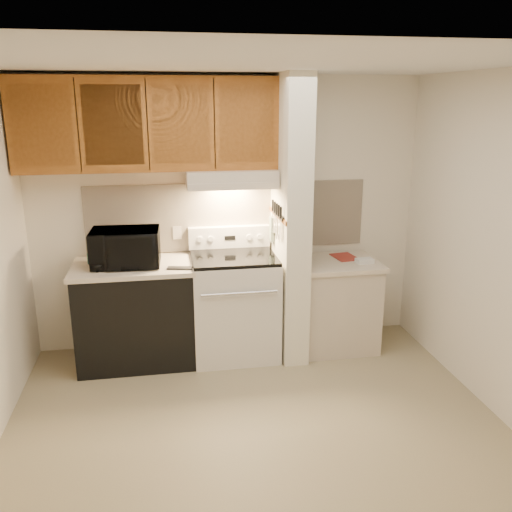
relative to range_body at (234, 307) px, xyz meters
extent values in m
plane|color=tan|center=(0.00, -1.16, -0.46)|extent=(3.60, 3.60, 0.00)
plane|color=white|center=(0.00, -1.16, 2.04)|extent=(3.60, 3.60, 0.00)
cube|color=white|center=(0.00, 0.34, 0.79)|extent=(3.60, 2.50, 0.02)
cube|color=white|center=(1.80, -1.16, 0.79)|extent=(0.02, 3.00, 2.50)
cube|color=#FFE8C9|center=(0.00, 0.33, 0.78)|extent=(2.60, 0.02, 0.63)
cube|color=silver|center=(0.00, 0.00, 0.00)|extent=(0.76, 0.65, 0.92)
cube|color=black|center=(0.00, -0.32, 0.04)|extent=(0.50, 0.01, 0.30)
cylinder|color=silver|center=(0.00, -0.35, 0.26)|extent=(0.65, 0.02, 0.02)
cube|color=black|center=(0.00, 0.00, 0.48)|extent=(0.74, 0.64, 0.03)
cube|color=silver|center=(0.00, 0.28, 0.59)|extent=(0.76, 0.08, 0.20)
cube|color=black|center=(0.00, 0.24, 0.59)|extent=(0.10, 0.01, 0.04)
cylinder|color=silver|center=(-0.28, 0.24, 0.59)|extent=(0.05, 0.02, 0.05)
cylinder|color=silver|center=(-0.18, 0.24, 0.59)|extent=(0.05, 0.02, 0.05)
cylinder|color=silver|center=(0.18, 0.24, 0.59)|extent=(0.05, 0.02, 0.05)
cylinder|color=silver|center=(0.28, 0.24, 0.59)|extent=(0.05, 0.02, 0.05)
cube|color=black|center=(-0.88, 0.01, -0.03)|extent=(1.00, 0.63, 0.87)
cube|color=beige|center=(-0.88, 0.01, 0.43)|extent=(1.04, 0.67, 0.04)
cube|color=black|center=(-0.48, -0.19, 0.46)|extent=(0.22, 0.11, 0.01)
cylinder|color=#24575A|center=(-1.23, 0.11, 0.49)|extent=(0.10, 0.10, 0.09)
cube|color=beige|center=(-0.48, 0.32, 0.64)|extent=(0.08, 0.01, 0.12)
imported|color=black|center=(-0.93, -0.01, 0.61)|extent=(0.59, 0.41, 0.32)
cube|color=white|center=(0.51, -0.01, 0.79)|extent=(0.22, 0.70, 2.50)
cube|color=#9A5820|center=(0.39, -0.01, 0.84)|extent=(0.01, 0.70, 0.04)
cube|color=black|center=(0.39, -0.06, 0.86)|extent=(0.02, 0.42, 0.04)
cube|color=silver|center=(0.38, -0.20, 0.76)|extent=(0.01, 0.03, 0.16)
cylinder|color=black|center=(0.38, -0.22, 0.91)|extent=(0.02, 0.02, 0.10)
cube|color=silver|center=(0.38, -0.15, 0.75)|extent=(0.01, 0.04, 0.18)
cylinder|color=black|center=(0.38, -0.14, 0.91)|extent=(0.02, 0.02, 0.10)
cube|color=silver|center=(0.38, -0.06, 0.74)|extent=(0.01, 0.04, 0.20)
cylinder|color=black|center=(0.38, -0.06, 0.91)|extent=(0.02, 0.02, 0.10)
cube|color=silver|center=(0.38, 0.02, 0.76)|extent=(0.01, 0.04, 0.16)
cylinder|color=black|center=(0.38, 0.02, 0.91)|extent=(0.02, 0.02, 0.10)
cube|color=silver|center=(0.38, 0.10, 0.75)|extent=(0.01, 0.04, 0.18)
cylinder|color=black|center=(0.38, 0.11, 0.91)|extent=(0.02, 0.02, 0.10)
cube|color=gray|center=(0.38, 0.17, 0.68)|extent=(0.03, 0.09, 0.23)
cube|color=beige|center=(0.97, -0.01, -0.06)|extent=(0.70, 0.60, 0.81)
cube|color=beige|center=(0.97, -0.01, 0.37)|extent=(0.74, 0.64, 0.04)
cube|color=maroon|center=(1.07, 0.09, 0.39)|extent=(0.23, 0.29, 0.01)
cube|color=white|center=(1.19, -0.11, 0.41)|extent=(0.16, 0.12, 0.04)
cube|color=beige|center=(0.00, 0.12, 1.17)|extent=(0.78, 0.44, 0.15)
cube|color=beige|center=(0.00, -0.08, 1.12)|extent=(0.78, 0.04, 0.06)
cube|color=#9A5820|center=(-0.69, 0.17, 1.62)|extent=(2.18, 0.33, 0.77)
cube|color=#9A5820|center=(-1.51, 0.01, 1.62)|extent=(0.46, 0.01, 0.63)
cube|color=black|center=(-1.23, 0.01, 1.62)|extent=(0.01, 0.01, 0.73)
cube|color=#9A5820|center=(-0.96, 0.01, 1.62)|extent=(0.46, 0.01, 0.63)
cube|color=black|center=(-0.69, 0.01, 1.62)|extent=(0.01, 0.01, 0.73)
cube|color=#9A5820|center=(-0.42, 0.01, 1.62)|extent=(0.46, 0.01, 0.63)
cube|color=black|center=(-0.14, 0.01, 1.62)|extent=(0.01, 0.01, 0.73)
cube|color=#9A5820|center=(0.13, 0.01, 1.62)|extent=(0.46, 0.01, 0.63)
camera|label=1|loc=(-0.60, -4.59, 1.83)|focal=38.00mm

